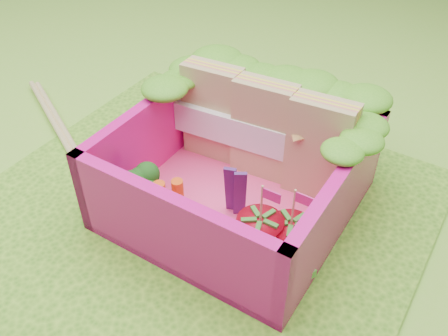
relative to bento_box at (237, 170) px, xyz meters
name	(u,v)px	position (x,y,z in m)	size (l,w,h in m)	color
ground	(189,221)	(-0.18, -0.25, -0.31)	(14.00, 14.00, 0.00)	#86D03A
placemat	(189,220)	(-0.18, -0.25, -0.29)	(2.60, 2.60, 0.03)	#4A9020
bento_floor	(236,201)	(0.00, 0.00, -0.25)	(1.30, 1.30, 0.05)	#FF4185
bento_box	(237,170)	(0.00, 0.00, 0.00)	(1.30, 1.30, 0.55)	#E01288
lettuce_ruffle	(276,87)	(0.00, 0.45, 0.33)	(1.43, 0.77, 0.11)	#3D9A1C
sandwich_stack	(264,131)	(0.00, 0.31, 0.09)	(1.19, 0.28, 0.65)	tan
broccoli	(140,180)	(-0.45, -0.34, -0.04)	(0.32, 0.32, 0.26)	#6BA44F
carrot_sticks	(169,199)	(-0.25, -0.33, -0.10)	(0.12, 0.17, 0.27)	#FF6215
purple_wedges	(235,192)	(0.07, -0.13, -0.04)	(0.13, 0.05, 0.38)	#3F1753
strawberry_left	(259,236)	(0.33, -0.31, -0.09)	(0.25, 0.25, 0.49)	#B60B21
strawberry_right	(290,238)	(0.47, -0.23, -0.10)	(0.23, 0.23, 0.47)	#B60B21
snap_peas	(263,251)	(0.36, -0.30, -0.20)	(0.60, 0.29, 0.05)	#51BB3B
chopsticks	(69,145)	(-1.30, -0.13, -0.25)	(1.81, 0.96, 0.04)	#E9CD80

